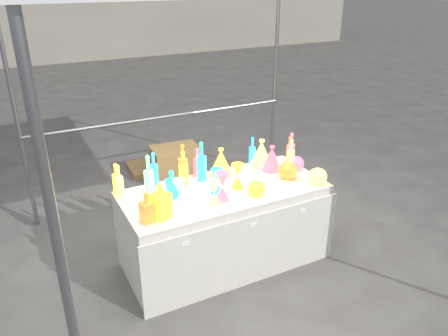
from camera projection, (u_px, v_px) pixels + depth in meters
name	position (u px, v px, depth m)	size (l,w,h in m)	color
ground	(224.00, 259.00, 4.15)	(80.00, 80.00, 0.00)	slate
display_table	(224.00, 226.00, 3.99)	(1.84, 0.83, 0.75)	silver
cardboard_box_closed	(176.00, 163.00, 5.69)	(0.60, 0.44, 0.44)	#A77F4B
cardboard_box_flat	(157.00, 166.00, 6.08)	(0.76, 0.54, 0.06)	#A77F4B
bottle_0	(116.00, 178.00, 3.71)	(0.07, 0.07, 0.28)	#BF4311
bottle_1	(154.00, 169.00, 3.84)	(0.07, 0.07, 0.32)	#15781A
bottle_2	(183.00, 164.00, 3.87)	(0.08, 0.08, 0.37)	orange
bottle_3	(197.00, 162.00, 4.03)	(0.07, 0.07, 0.28)	#2127C2
bottle_4	(119.00, 181.00, 3.64)	(0.07, 0.07, 0.30)	#157483
bottle_5	(149.00, 177.00, 3.60)	(0.09, 0.09, 0.39)	#B42483
bottle_6	(183.00, 167.00, 3.87)	(0.08, 0.08, 0.32)	#BF4311
bottle_7	(202.00, 161.00, 3.93)	(0.09, 0.09, 0.37)	#15781A
decanter_0	(161.00, 201.00, 3.33)	(0.13, 0.13, 0.30)	#BF4311
decanter_1	(147.00, 207.00, 3.28)	(0.10, 0.10, 0.25)	orange
decanter_2	(172.00, 184.00, 3.65)	(0.10, 0.10, 0.25)	#15781A
hourglass_1	(223.00, 186.00, 3.61)	(0.12, 0.12, 0.25)	#2127C2
hourglass_2	(214.00, 193.00, 3.55)	(0.10, 0.10, 0.19)	#157483
hourglass_3	(180.00, 193.00, 3.51)	(0.12, 0.12, 0.23)	#B42483
hourglass_4	(238.00, 176.00, 3.82)	(0.11, 0.11, 0.23)	#BF4311
hourglass_5	(217.00, 181.00, 3.73)	(0.11, 0.11, 0.22)	#15781A
globe_0	(257.00, 189.00, 3.70)	(0.15, 0.15, 0.12)	#BF4311
globe_1	(318.00, 177.00, 3.90)	(0.17, 0.17, 0.13)	#157483
globe_2	(288.00, 171.00, 4.01)	(0.17, 0.17, 0.14)	orange
globe_3	(296.00, 164.00, 4.19)	(0.15, 0.15, 0.12)	#2127C2
lampshade_0	(221.00, 162.00, 4.06)	(0.22, 0.22, 0.26)	#EFFF35
lampshade_2	(272.00, 158.00, 4.17)	(0.20, 0.20, 0.24)	#2127C2
lampshade_3	(261.00, 153.00, 4.24)	(0.23, 0.23, 0.27)	#157483
bottle_8	(252.00, 151.00, 4.27)	(0.06, 0.06, 0.29)	#15781A
bottle_9	(289.00, 149.00, 4.34)	(0.06, 0.06, 0.27)	orange
bottle_10	(291.00, 149.00, 4.27)	(0.07, 0.07, 0.33)	#2127C2
bottle_11	(291.00, 155.00, 4.14)	(0.07, 0.07, 0.31)	#157483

